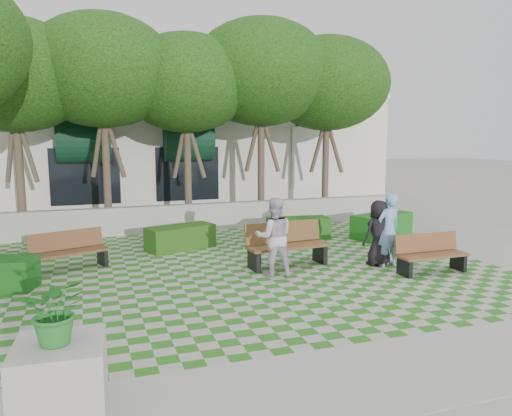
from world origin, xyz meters
name	(u,v)px	position (x,y,z in m)	size (l,w,h in m)	color
ground	(257,281)	(0.00, 0.00, 0.00)	(90.00, 90.00, 0.00)	gray
lawn	(243,269)	(0.00, 1.00, 0.01)	(12.00, 12.00, 0.00)	#2B721E
sidewalk_south	(371,377)	(0.00, -4.70, 0.01)	(16.00, 2.00, 0.01)	#9E9B93
retaining_wall	(197,217)	(0.00, 6.20, 0.45)	(15.00, 0.36, 0.90)	#9E9B93
bench_east	(431,254)	(4.09, -0.69, 0.44)	(1.73, 0.60, 0.91)	brown
bench_mid	(286,245)	(1.11, 0.97, 0.52)	(2.09, 0.84, 1.07)	brown
bench_west	(69,252)	(-3.96, 2.30, 0.45)	(1.87, 1.15, 0.93)	#57341D
hedge_east	(382,225)	(5.29, 3.19, 0.37)	(2.13, 0.85, 0.74)	#155217
hedge_midright	(298,228)	(2.70, 3.86, 0.33)	(1.88, 0.75, 0.66)	#184913
hedge_midleft	(180,237)	(-1.04, 3.60, 0.33)	(1.91, 0.76, 0.67)	#1E4512
planter_front	(60,366)	(-3.87, -4.53, 0.70)	(1.03, 1.03, 1.71)	#9E9B93
person_blue	(389,230)	(3.46, 0.12, 0.90)	(0.66, 0.43, 1.81)	#77A1D8
person_dark	(379,233)	(3.28, 0.27, 0.82)	(0.80, 0.52, 1.63)	black
person_white	(274,237)	(0.51, 0.27, 0.91)	(0.88, 0.69, 1.81)	silver
tree_row	(136,70)	(-1.86, 5.95, 5.18)	(17.70, 13.40, 7.41)	#47382B
building	(180,149)	(0.93, 14.08, 2.52)	(18.00, 8.92, 5.15)	silver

